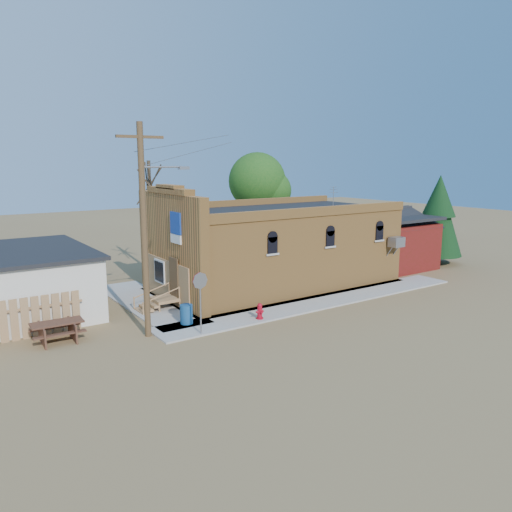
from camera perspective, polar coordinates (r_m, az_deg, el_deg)
ground at (r=25.45m, az=6.31°, el=-6.28°), size 120.00×120.00×0.00m
sidewalk_south at (r=27.04m, az=7.49°, el=-5.20°), size 19.00×2.20×0.08m
sidewalk_west at (r=27.24m, az=-12.36°, el=-5.24°), size 2.60×10.00×0.08m
brick_bar at (r=30.10m, az=1.96°, el=1.01°), size 16.40×7.97×6.30m
red_shed at (r=36.76m, az=14.43°, el=2.34°), size 5.40×6.40×4.30m
wood_fence at (r=23.33m, az=-25.36°, el=-6.55°), size 5.20×0.10×1.80m
utility_pole at (r=21.25m, az=-12.57°, el=3.33°), size 3.12×0.26×9.00m
tree_bare_near at (r=33.98m, az=-12.09°, el=8.04°), size 2.80×2.80×7.65m
tree_leafy at (r=38.74m, az=0.14°, el=8.53°), size 4.40×4.40×8.15m
evergreen_tree at (r=38.79m, az=20.12°, el=4.59°), size 3.60×3.60×6.50m
fire_hydrant at (r=23.73m, az=0.44°, el=-6.32°), size 0.45×0.44×0.76m
stop_sign at (r=21.43m, az=-6.41°, el=-3.49°), size 0.74×0.17×2.72m
trash_barrel at (r=23.27m, az=-7.96°, el=-6.60°), size 0.64×0.64×0.89m
picnic_table at (r=22.58m, az=-21.76°, el=-7.73°), size 2.13×1.66×0.86m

